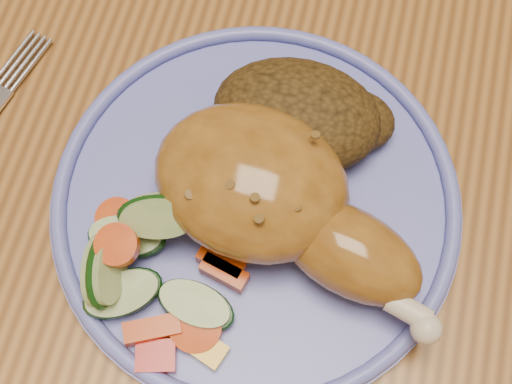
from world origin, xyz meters
TOP-DOWN VIEW (x-y plane):
  - ground at (0.00, 0.00)m, footprint 4.00×4.00m
  - dining_table at (0.00, 0.00)m, footprint 0.90×1.40m
  - plate at (-0.01, -0.06)m, footprint 0.26×0.26m
  - plate_rim at (-0.01, -0.06)m, footprint 0.26×0.26m
  - chicken_leg at (0.00, -0.07)m, footprint 0.19×0.13m
  - rice_pilaf at (0.00, -0.01)m, footprint 0.12×0.08m
  - vegetable_pile at (-0.06, -0.12)m, footprint 0.10×0.11m

SIDE VIEW (x-z plane):
  - ground at x=0.00m, z-range 0.00..0.00m
  - dining_table at x=0.00m, z-range 0.29..1.04m
  - plate at x=-0.01m, z-range 0.75..0.76m
  - plate_rim at x=-0.01m, z-range 0.76..0.77m
  - vegetable_pile at x=-0.06m, z-range 0.75..0.80m
  - rice_pilaf at x=0.00m, z-range 0.76..0.80m
  - chicken_leg at x=0.00m, z-range 0.76..0.82m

